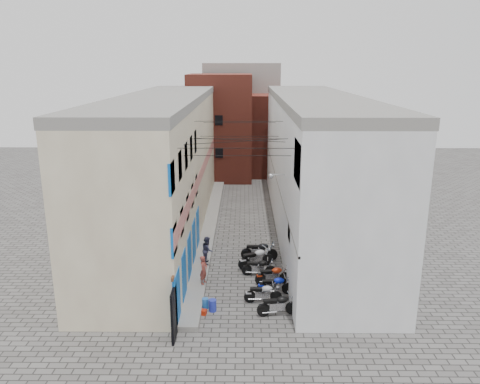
{
  "coord_description": "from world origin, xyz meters",
  "views": [
    {
      "loc": [
        0.33,
        -17.39,
        10.92
      ],
      "look_at": [
        0.05,
        11.45,
        3.0
      ],
      "focal_mm": 35.0,
      "sensor_mm": 36.0,
      "label": 1
    }
  ],
  "objects_px": {
    "motorcycle_f": "(256,257)",
    "person_a": "(204,270)",
    "motorcycle_a": "(278,304)",
    "motorcycle_b": "(263,292)",
    "motorcycle_d": "(273,274)",
    "person_b": "(207,250)",
    "water_jug_near": "(213,305)",
    "motorcycle_c": "(275,284)",
    "motorcycle_e": "(259,266)",
    "motorcycle_g": "(259,250)",
    "water_jug_far": "(205,303)",
    "red_crate": "(202,312)"
  },
  "relations": [
    {
      "from": "water_jug_near",
      "to": "red_crate",
      "type": "distance_m",
      "value": 0.56
    },
    {
      "from": "motorcycle_b",
      "to": "motorcycle_f",
      "type": "distance_m",
      "value": 3.95
    },
    {
      "from": "person_b",
      "to": "water_jug_near",
      "type": "distance_m",
      "value": 4.9
    },
    {
      "from": "motorcycle_a",
      "to": "motorcycle_e",
      "type": "relative_size",
      "value": 1.06
    },
    {
      "from": "water_jug_near",
      "to": "person_a",
      "type": "bearing_deg",
      "value": 104.47
    },
    {
      "from": "person_b",
      "to": "person_a",
      "type": "bearing_deg",
      "value": 178.01
    },
    {
      "from": "motorcycle_c",
      "to": "motorcycle_g",
      "type": "bearing_deg",
      "value": -175.14
    },
    {
      "from": "motorcycle_d",
      "to": "person_a",
      "type": "xyz_separation_m",
      "value": [
        -3.5,
        -0.46,
        0.44
      ]
    },
    {
      "from": "person_b",
      "to": "water_jug_far",
      "type": "bearing_deg",
      "value": -179.02
    },
    {
      "from": "red_crate",
      "to": "water_jug_far",
      "type": "bearing_deg",
      "value": 81.36
    },
    {
      "from": "motorcycle_e",
      "to": "motorcycle_g",
      "type": "bearing_deg",
      "value": -179.75
    },
    {
      "from": "motorcycle_g",
      "to": "water_jug_near",
      "type": "height_order",
      "value": "motorcycle_g"
    },
    {
      "from": "person_a",
      "to": "person_b",
      "type": "xyz_separation_m",
      "value": [
        0.0,
        2.52,
        0.04
      ]
    },
    {
      "from": "motorcycle_b",
      "to": "water_jug_far",
      "type": "bearing_deg",
      "value": -78.79
    },
    {
      "from": "motorcycle_b",
      "to": "water_jug_far",
      "type": "relative_size",
      "value": 3.76
    },
    {
      "from": "motorcycle_a",
      "to": "motorcycle_f",
      "type": "height_order",
      "value": "motorcycle_f"
    },
    {
      "from": "water_jug_near",
      "to": "motorcycle_c",
      "type": "bearing_deg",
      "value": 29.24
    },
    {
      "from": "motorcycle_e",
      "to": "person_b",
      "type": "height_order",
      "value": "person_b"
    },
    {
      "from": "motorcycle_c",
      "to": "water_jug_far",
      "type": "distance_m",
      "value": 3.59
    },
    {
      "from": "motorcycle_b",
      "to": "motorcycle_g",
      "type": "xyz_separation_m",
      "value": [
        -0.03,
        5.0,
        0.09
      ]
    },
    {
      "from": "motorcycle_d",
      "to": "motorcycle_b",
      "type": "bearing_deg",
      "value": -25.52
    },
    {
      "from": "motorcycle_c",
      "to": "person_b",
      "type": "xyz_separation_m",
      "value": [
        -3.54,
        3.16,
        0.49
      ]
    },
    {
      "from": "motorcycle_a",
      "to": "red_crate",
      "type": "distance_m",
      "value": 3.43
    },
    {
      "from": "motorcycle_f",
      "to": "motorcycle_a",
      "type": "bearing_deg",
      "value": -15.06
    },
    {
      "from": "person_b",
      "to": "red_crate",
      "type": "distance_m",
      "value": 5.2
    },
    {
      "from": "motorcycle_b",
      "to": "person_a",
      "type": "height_order",
      "value": "person_a"
    },
    {
      "from": "motorcycle_g",
      "to": "red_crate",
      "type": "bearing_deg",
      "value": -21.42
    },
    {
      "from": "motorcycle_e",
      "to": "motorcycle_g",
      "type": "relative_size",
      "value": 0.86
    },
    {
      "from": "motorcycle_a",
      "to": "motorcycle_e",
      "type": "xyz_separation_m",
      "value": [
        -0.74,
        4.08,
        -0.03
      ]
    },
    {
      "from": "motorcycle_d",
      "to": "motorcycle_f",
      "type": "relative_size",
      "value": 0.88
    },
    {
      "from": "motorcycle_f",
      "to": "motorcycle_g",
      "type": "bearing_deg",
      "value": 144.44
    },
    {
      "from": "motorcycle_d",
      "to": "motorcycle_e",
      "type": "distance_m",
      "value": 1.21
    },
    {
      "from": "motorcycle_a",
      "to": "person_a",
      "type": "relative_size",
      "value": 1.31
    },
    {
      "from": "motorcycle_f",
      "to": "water_jug_far",
      "type": "bearing_deg",
      "value": -53.15
    },
    {
      "from": "motorcycle_a",
      "to": "motorcycle_b",
      "type": "bearing_deg",
      "value": -160.51
    },
    {
      "from": "motorcycle_d",
      "to": "motorcycle_g",
      "type": "relative_size",
      "value": 0.88
    },
    {
      "from": "motorcycle_c",
      "to": "motorcycle_e",
      "type": "bearing_deg",
      "value": -164.81
    },
    {
      "from": "motorcycle_f",
      "to": "water_jug_near",
      "type": "bearing_deg",
      "value": -48.36
    },
    {
      "from": "motorcycle_a",
      "to": "water_jug_far",
      "type": "distance_m",
      "value": 3.38
    },
    {
      "from": "motorcycle_f",
      "to": "person_a",
      "type": "relative_size",
      "value": 1.45
    },
    {
      "from": "motorcycle_g",
      "to": "water_jug_far",
      "type": "relative_size",
      "value": 4.41
    },
    {
      "from": "motorcycle_a",
      "to": "motorcycle_b",
      "type": "xyz_separation_m",
      "value": [
        -0.62,
        1.16,
        -0.03
      ]
    },
    {
      "from": "motorcycle_d",
      "to": "motorcycle_f",
      "type": "xyz_separation_m",
      "value": [
        -0.81,
        2.01,
        0.07
      ]
    },
    {
      "from": "motorcycle_c",
      "to": "motorcycle_e",
      "type": "height_order",
      "value": "same"
    },
    {
      "from": "water_jug_near",
      "to": "water_jug_far",
      "type": "bearing_deg",
      "value": 143.8
    },
    {
      "from": "motorcycle_c",
      "to": "motorcycle_d",
      "type": "bearing_deg",
      "value": 177.99
    },
    {
      "from": "person_b",
      "to": "water_jug_near",
      "type": "xyz_separation_m",
      "value": [
        0.59,
        -4.81,
        -0.74
      ]
    },
    {
      "from": "motorcycle_c",
      "to": "motorcycle_e",
      "type": "relative_size",
      "value": 1.0
    },
    {
      "from": "motorcycle_d",
      "to": "person_b",
      "type": "bearing_deg",
      "value": -129.24
    },
    {
      "from": "motorcycle_c",
      "to": "person_b",
      "type": "bearing_deg",
      "value": -135.72
    }
  ]
}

